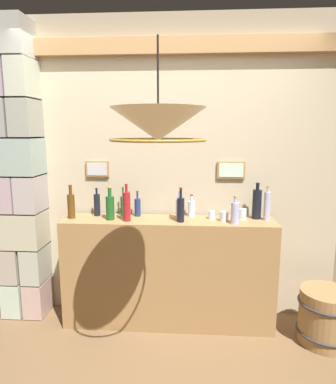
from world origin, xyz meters
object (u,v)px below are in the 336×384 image
at_px(liquor_bottle_vermouth, 267,206).
at_px(liquor_bottle_scotch, 110,207).
at_px(liquor_bottle_sherry, 138,207).
at_px(liquor_bottle_vodka, 123,205).
at_px(glass_tumbler_highball, 212,215).
at_px(liquor_bottle_rum, 71,205).
at_px(liquor_bottle_whiskey, 179,208).
at_px(liquor_bottle_amaro, 181,209).
at_px(glass_tumbler_shot, 242,214).
at_px(liquor_bottle_gin, 257,204).
at_px(liquor_bottle_port, 97,204).
at_px(glass_tumbler_rocks, 224,216).
at_px(wooden_barrel, 326,317).
at_px(liquor_bottle_brandy, 127,206).
at_px(liquor_bottle_rye, 191,208).
at_px(liquor_bottle_bourbon, 235,212).
at_px(pendant_lamp, 158,126).

height_order(liquor_bottle_vermouth, liquor_bottle_scotch, liquor_bottle_vermouth).
relative_size(liquor_bottle_sherry, liquor_bottle_vodka, 0.86).
bearing_deg(glass_tumbler_highball, liquor_bottle_vermouth, -1.38).
bearing_deg(liquor_bottle_rum, liquor_bottle_whiskey, 2.63).
relative_size(liquor_bottle_amaro, glass_tumbler_shot, 3.14).
height_order(liquor_bottle_gin, liquor_bottle_rum, liquor_bottle_gin).
bearing_deg(liquor_bottle_scotch, glass_tumbler_highball, 5.44).
height_order(liquor_bottle_vodka, liquor_bottle_port, liquor_bottle_vodka).
relative_size(liquor_bottle_vodka, glass_tumbler_rocks, 3.25).
height_order(liquor_bottle_port, wooden_barrel, liquor_bottle_port).
relative_size(liquor_bottle_port, liquor_bottle_brandy, 0.79).
height_order(liquor_bottle_vermouth, glass_tumbler_highball, liquor_bottle_vermouth).
relative_size(liquor_bottle_whiskey, liquor_bottle_port, 0.98).
bearing_deg(liquor_bottle_gin, liquor_bottle_rum, -176.55).
bearing_deg(liquor_bottle_port, wooden_barrel, -9.02).
bearing_deg(liquor_bottle_rye, liquor_bottle_whiskey, -140.80).
distance_m(liquor_bottle_port, liquor_bottle_rye, 0.85).
height_order(liquor_bottle_vodka, liquor_bottle_rye, liquor_bottle_vodka).
distance_m(liquor_bottle_bourbon, liquor_bottle_rye, 0.42).
height_order(liquor_bottle_sherry, liquor_bottle_rye, liquor_bottle_sherry).
height_order(liquor_bottle_vermouth, liquor_bottle_amaro, liquor_bottle_vermouth).
distance_m(liquor_bottle_scotch, glass_tumbler_rocks, 0.97).
distance_m(liquor_bottle_whiskey, liquor_bottle_rum, 0.94).
relative_size(glass_tumbler_highball, wooden_barrel, 0.16).
relative_size(liquor_bottle_whiskey, pendant_lamp, 0.44).
height_order(liquor_bottle_rum, liquor_bottle_scotch, liquor_bottle_rum).
distance_m(liquor_bottle_sherry, liquor_bottle_port, 0.37).
bearing_deg(liquor_bottle_vodka, liquor_bottle_sherry, -8.66).
relative_size(liquor_bottle_port, glass_tumbler_highball, 3.56).
bearing_deg(liquor_bottle_bourbon, liquor_bottle_amaro, 176.11).
relative_size(glass_tumbler_shot, wooden_barrel, 0.20).
xyz_separation_m(liquor_bottle_gin, glass_tumbler_shot, (-0.13, -0.04, -0.09)).
bearing_deg(liquor_bottle_bourbon, liquor_bottle_rum, 176.39).
height_order(liquor_bottle_bourbon, liquor_bottle_port, liquor_bottle_port).
bearing_deg(wooden_barrel, glass_tumbler_shot, 158.79).
height_order(liquor_bottle_gin, glass_tumbler_rocks, liquor_bottle_gin).
relative_size(liquor_bottle_gin, pendant_lamp, 0.57).
distance_m(liquor_bottle_rum, liquor_bottle_rye, 1.05).
bearing_deg(liquor_bottle_rye, liquor_bottle_gin, -3.30).
bearing_deg(glass_tumbler_highball, liquor_bottle_gin, 5.72).
xyz_separation_m(glass_tumbler_rocks, glass_tumbler_highball, (-0.10, 0.07, -0.01)).
xyz_separation_m(liquor_bottle_whiskey, liquor_bottle_vodka, (-0.51, 0.09, 0.00)).
height_order(glass_tumbler_shot, wooden_barrel, glass_tumbler_shot).
bearing_deg(liquor_bottle_vodka, liquor_bottle_bourbon, -12.96).
bearing_deg(liquor_bottle_brandy, glass_tumbler_shot, 6.68).
xyz_separation_m(liquor_bottle_vermouth, pendant_lamp, (-0.83, -0.98, 0.65)).
relative_size(liquor_bottle_bourbon, liquor_bottle_brandy, 0.73).
distance_m(liquor_bottle_sherry, wooden_barrel, 1.81).
distance_m(liquor_bottle_bourbon, glass_tumbler_rocks, 0.12).
height_order(glass_tumbler_highball, pendant_lamp, pendant_lamp).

